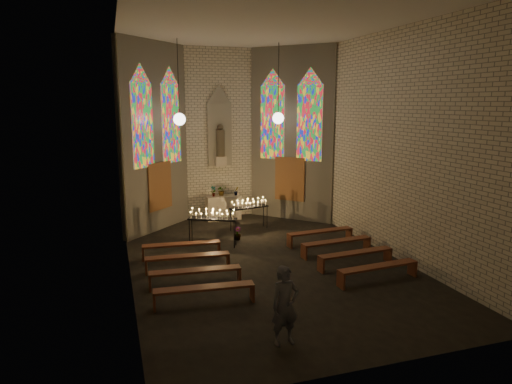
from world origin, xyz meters
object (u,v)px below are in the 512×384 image
(votive_stand_right, at_px, (249,205))
(altar, at_px, (223,208))
(aisle_flower_pot, at_px, (237,233))
(visitor, at_px, (285,306))
(votive_stand_left, at_px, (212,216))

(votive_stand_right, bearing_deg, altar, 96.15)
(aisle_flower_pot, bearing_deg, visitor, -97.82)
(aisle_flower_pot, height_order, visitor, visitor)
(aisle_flower_pot, bearing_deg, votive_stand_left, -157.69)
(altar, xyz_separation_m, votive_stand_right, (0.56, -1.85, 0.46))
(votive_stand_left, distance_m, votive_stand_right, 2.35)
(votive_stand_right, bearing_deg, visitor, -112.78)
(visitor, bearing_deg, aisle_flower_pot, 75.84)
(altar, bearing_deg, votive_stand_right, -73.09)
(votive_stand_right, bearing_deg, aisle_flower_pot, -134.96)
(votive_stand_right, distance_m, visitor, 8.48)
(votive_stand_right, relative_size, visitor, 0.96)
(votive_stand_left, bearing_deg, aisle_flower_pot, 47.19)
(votive_stand_left, bearing_deg, altar, 95.50)
(visitor, bearing_deg, altar, 76.90)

